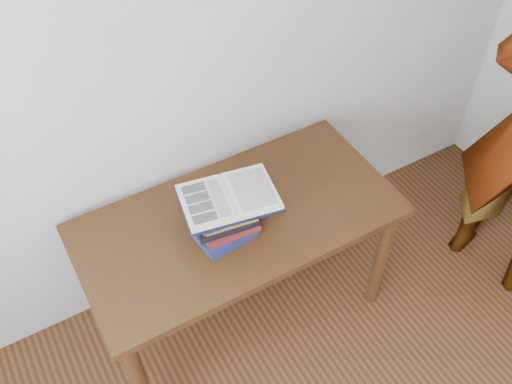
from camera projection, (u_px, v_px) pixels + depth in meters
desk at (239, 233)px, 2.34m from camera, size 1.29×0.64×0.69m
book_stack at (225, 220)px, 2.16m from camera, size 0.25×0.22×0.16m
open_book at (229, 198)px, 2.11m from camera, size 0.40×0.31×0.03m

